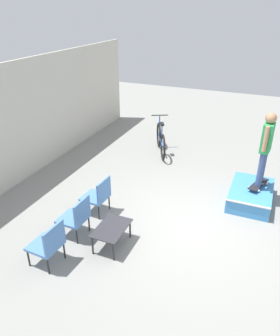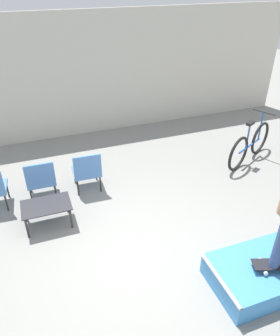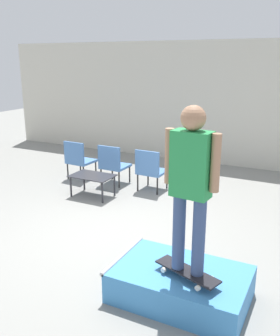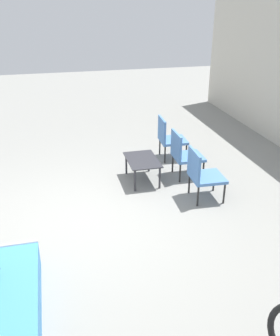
{
  "view_description": "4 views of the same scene",
  "coord_description": "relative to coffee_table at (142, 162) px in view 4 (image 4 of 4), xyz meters",
  "views": [
    {
      "loc": [
        -5.51,
        -1.24,
        4.21
      ],
      "look_at": [
        0.33,
        1.25,
        0.98
      ],
      "focal_mm": 35.0,
      "sensor_mm": 36.0,
      "label": 1
    },
    {
      "loc": [
        -1.14,
        -3.37,
        3.82
      ],
      "look_at": [
        0.51,
        1.14,
        0.83
      ],
      "focal_mm": 35.0,
      "sensor_mm": 36.0,
      "label": 2
    },
    {
      "loc": [
        2.76,
        -4.46,
        2.56
      ],
      "look_at": [
        0.08,
        0.82,
        0.83
      ],
      "focal_mm": 40.0,
      "sensor_mm": 36.0,
      "label": 3
    },
    {
      "loc": [
        4.73,
        -0.28,
        3.06
      ],
      "look_at": [
        0.08,
        0.87,
        0.84
      ],
      "focal_mm": 40.0,
      "sensor_mm": 36.0,
      "label": 4
    }
  ],
  "objects": [
    {
      "name": "patio_chair_center",
      "position": [
        -0.0,
        0.77,
        0.1
      ],
      "size": [
        0.53,
        0.53,
        0.86
      ],
      "rotation": [
        0.0,
        0.0,
        3.12
      ],
      "color": "black",
      "rests_on": "ground_plane"
    },
    {
      "name": "ground_plane",
      "position": [
        1.14,
        -1.21,
        -0.37
      ],
      "size": [
        24.0,
        24.0,
        0.0
      ],
      "primitive_type": "plane",
      "color": "gray"
    },
    {
      "name": "coffee_table",
      "position": [
        0.0,
        0.0,
        0.0
      ],
      "size": [
        0.81,
        0.54,
        0.42
      ],
      "color": "#2D2D33",
      "rests_on": "ground_plane"
    },
    {
      "name": "patio_chair_right",
      "position": [
        0.86,
        0.77,
        0.1
      ],
      "size": [
        0.54,
        0.54,
        0.86
      ],
      "rotation": [
        0.0,
        0.0,
        3.1
      ],
      "color": "black",
      "rests_on": "ground_plane"
    },
    {
      "name": "patio_chair_left",
      "position": [
        -0.87,
        0.77,
        0.1
      ],
      "size": [
        0.55,
        0.55,
        0.86
      ],
      "rotation": [
        0.0,
        0.0,
        3.09
      ],
      "color": "black",
      "rests_on": "ground_plane"
    }
  ]
}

